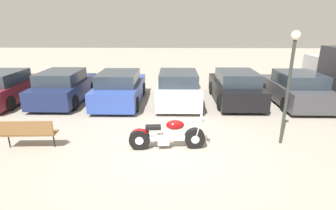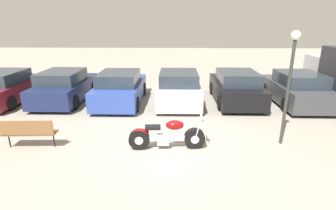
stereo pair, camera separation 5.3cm
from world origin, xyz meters
The scene contains 10 objects.
ground_plane centered at (0.00, 0.00, 0.00)m, with size 60.00×60.00×0.00m, color gray.
motorcycle centered at (-0.01, 0.14, 0.40)m, with size 2.22×0.62×1.03m.
parked_car_maroon centered at (-7.45, 4.59, 0.67)m, with size 1.94×4.08×1.44m.
parked_car_navy centered at (-4.84, 4.80, 0.67)m, with size 1.94×4.08×1.44m.
parked_car_blue centered at (-2.22, 4.60, 0.67)m, with size 1.94×4.08×1.44m.
parked_car_silver centered at (0.40, 4.72, 0.67)m, with size 1.94×4.08×1.44m.
parked_car_black centered at (3.01, 4.86, 0.67)m, with size 1.94×4.08×1.44m.
parked_car_dark_grey centered at (5.63, 4.63, 0.67)m, with size 1.94×4.08×1.44m.
park_bench centered at (-3.98, 0.05, 0.54)m, with size 1.52×0.47×0.89m.
lamp_post centered at (3.47, 0.56, 2.20)m, with size 0.25×0.25×3.33m.
Camera 2 is at (0.22, -6.79, 3.56)m, focal length 28.00 mm.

